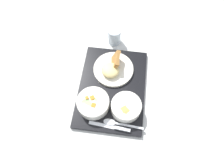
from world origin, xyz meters
name	(u,v)px	position (x,y,z in m)	size (l,w,h in m)	color
ground_plane	(112,89)	(0.00, 0.00, 0.00)	(4.00, 4.00, 0.00)	silver
serving_tray	(112,88)	(0.00, 0.00, 0.01)	(0.46, 0.35, 0.02)	black
bowl_salad	(93,103)	(-0.11, 0.06, 0.05)	(0.14, 0.14, 0.06)	silver
bowl_soup	(126,107)	(-0.09, -0.08, 0.05)	(0.13, 0.13, 0.06)	silver
plate_main	(113,68)	(0.09, 0.02, 0.04)	(0.19, 0.19, 0.08)	silver
knife	(116,128)	(-0.18, -0.06, 0.02)	(0.02, 0.18, 0.01)	silver
spoon	(118,124)	(-0.17, -0.06, 0.02)	(0.03, 0.17, 0.01)	silver
glass_water	(114,36)	(0.28, 0.05, 0.04)	(0.07, 0.07, 0.09)	silver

